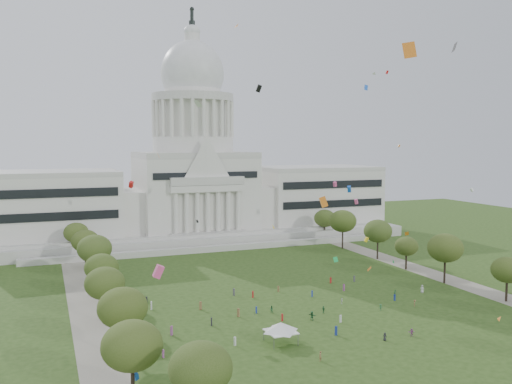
{
  "coord_description": "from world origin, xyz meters",
  "views": [
    {
      "loc": [
        -56.18,
        -98.05,
        37.75
      ],
      "look_at": [
        0.0,
        45.0,
        24.0
      ],
      "focal_mm": 38.0,
      "sensor_mm": 36.0,
      "label": 1
    }
  ],
  "objects": [
    {
      "name": "ground",
      "position": [
        0.0,
        0.0,
        0.0
      ],
      "size": [
        400.0,
        400.0,
        0.0
      ],
      "primitive_type": "plane",
      "color": "#2A4816",
      "rests_on": "ground"
    },
    {
      "name": "capitol",
      "position": [
        0.0,
        113.59,
        22.3
      ],
      "size": [
        160.0,
        64.5,
        91.3
      ],
      "color": "#B8B6AD",
      "rests_on": "ground"
    },
    {
      "name": "path_left",
      "position": [
        -48.0,
        30.0,
        0.02
      ],
      "size": [
        8.0,
        160.0,
        0.04
      ],
      "primitive_type": "cube",
      "color": "gray",
      "rests_on": "ground"
    },
    {
      "name": "path_right",
      "position": [
        48.0,
        30.0,
        0.02
      ],
      "size": [
        8.0,
        160.0,
        0.04
      ],
      "primitive_type": "cube",
      "color": "gray",
      "rests_on": "ground"
    },
    {
      "name": "row_tree_l_0",
      "position": [
        -45.26,
        -21.68,
        8.95
      ],
      "size": [
        8.85,
        8.85,
        12.59
      ],
      "color": "black",
      "rests_on": "ground"
    },
    {
      "name": "row_tree_l_1",
      "position": [
        -44.07,
        -2.96,
        8.95
      ],
      "size": [
        8.86,
        8.86,
        12.59
      ],
      "color": "black",
      "rests_on": "ground"
    },
    {
      "name": "row_tree_r_1",
      "position": [
        46.22,
        -1.75,
        7.66
      ],
      "size": [
        7.58,
        7.58,
        10.78
      ],
      "color": "black",
      "rests_on": "ground"
    },
    {
      "name": "row_tree_l_2",
      "position": [
        -45.04,
        17.3,
        8.51
      ],
      "size": [
        8.42,
        8.42,
        11.97
      ],
      "color": "black",
      "rests_on": "ground"
    },
    {
      "name": "row_tree_r_2",
      "position": [
        44.17,
        17.44,
        9.66
      ],
      "size": [
        9.55,
        9.55,
        13.58
      ],
      "color": "black",
      "rests_on": "ground"
    },
    {
      "name": "row_tree_l_3",
      "position": [
        -44.09,
        33.92,
        8.21
      ],
      "size": [
        8.12,
        8.12,
        11.55
      ],
      "color": "black",
      "rests_on": "ground"
    },
    {
      "name": "row_tree_r_3",
      "position": [
        44.4,
        34.48,
        7.08
      ],
      "size": [
        7.01,
        7.01,
        9.98
      ],
      "color": "black",
      "rests_on": "ground"
    },
    {
      "name": "row_tree_l_4",
      "position": [
        -44.08,
        52.42,
        9.39
      ],
      "size": [
        9.29,
        9.29,
        13.21
      ],
      "color": "black",
      "rests_on": "ground"
    },
    {
      "name": "row_tree_r_4",
      "position": [
        44.76,
        50.04,
        9.29
      ],
      "size": [
        9.19,
        9.19,
        13.06
      ],
      "color": "black",
      "rests_on": "ground"
    },
    {
      "name": "row_tree_l_5",
      "position": [
        -45.22,
        71.01,
        8.42
      ],
      "size": [
        8.33,
        8.33,
        11.85
      ],
      "color": "black",
      "rests_on": "ground"
    },
    {
      "name": "row_tree_r_5",
      "position": [
        43.49,
        70.19,
        9.93
      ],
      "size": [
        9.82,
        9.82,
        13.96
      ],
      "color": "black",
      "rests_on": "ground"
    },
    {
      "name": "row_tree_l_6",
      "position": [
        -46.87,
        89.14,
        8.27
      ],
      "size": [
        8.19,
        8.19,
        11.64
      ],
      "color": "black",
      "rests_on": "ground"
    },
    {
      "name": "row_tree_r_6",
      "position": [
        45.96,
        88.13,
        8.51
      ],
      "size": [
        8.42,
        8.42,
        11.97
      ],
      "color": "black",
      "rests_on": "ground"
    },
    {
      "name": "near_tree_0",
      "position": [
        -38.0,
        -32.0,
        8.56
      ],
      "size": [
        8.47,
        8.47,
        12.04
      ],
      "color": "black",
      "rests_on": "ground"
    },
    {
      "name": "event_tent",
      "position": [
        -15.36,
        -6.95,
        3.2
      ],
      "size": [
        7.76,
        7.76,
        4.13
      ],
      "color": "#4C4C4C",
      "rests_on": "ground"
    },
    {
      "name": "person_0",
      "position": [
        32.27,
        11.75,
        1.01
      ],
      "size": [
        1.11,
        1.18,
        2.03
      ],
      "primitive_type": "imported",
      "rotation": [
        0.0,
        0.0,
        5.34
      ],
      "color": "silver",
      "rests_on": "ground"
    },
    {
      "name": "person_2",
      "position": [
        24.45,
        12.18,
        0.75
      ],
      "size": [
        0.83,
        0.64,
        1.51
      ],
      "primitive_type": "imported",
      "rotation": [
        0.0,
        0.0,
        0.29
      ],
      "color": "#33723F",
      "rests_on": "ground"
    },
    {
      "name": "person_3",
      "position": [
        13.95,
        3.18,
        0.75
      ],
      "size": [
        1.0,
        1.08,
        1.51
      ],
      "primitive_type": "imported",
      "rotation": [
        0.0,
        0.0,
        5.37
      ],
      "color": "#33723F",
      "rests_on": "ground"
    },
    {
      "name": "person_4",
      "position": [
        0.99,
        6.32,
        0.84
      ],
      "size": [
        0.64,
        1.04,
        1.68
      ],
      "primitive_type": "imported",
      "rotation": [
        0.0,
        0.0,
        4.83
      ],
      "color": "#33723F",
      "rests_on": "ground"
    },
    {
      "name": "person_5",
      "position": [
        -3.64,
        2.88,
        0.99
      ],
      "size": [
        1.55,
        1.95,
        1.98
      ],
      "primitive_type": "imported",
      "rotation": [
        0.0,
        0.0,
        2.1
      ],
      "color": "#33723F",
      "rests_on": "ground"
    },
    {
      "name": "person_6",
      "position": [
        3.8,
        -13.09,
        0.81
      ],
      "size": [
        0.87,
        0.94,
        1.61
      ],
      "primitive_type": "imported",
      "rotation": [
        0.0,
        0.0,
        2.17
      ],
      "color": "#26262B",
      "rests_on": "ground"
    },
    {
      "name": "person_7",
      "position": [
        -12.42,
        -17.23,
        0.9
      ],
      "size": [
        0.81,
        0.77,
        1.79
      ],
      "primitive_type": "imported",
      "rotation": [
        0.0,
        0.0,
        3.78
      ],
      "color": "olive",
      "rests_on": "ground"
    },
    {
      "name": "person_8",
      "position": [
        -9.8,
        10.59,
        0.84
      ],
      "size": [
        0.95,
        0.79,
        1.67
      ],
      "primitive_type": "imported",
      "rotation": [
        0.0,
        0.0,
        2.71
      ],
      "color": "#33723F",
      "rests_on": "ground"
    },
    {
      "name": "person_9",
      "position": [
        23.08,
        2.82,
        0.79
      ],
      "size": [
        1.0,
        1.15,
        1.59
      ],
      "primitive_type": "imported",
      "rotation": [
        0.0,
        0.0,
        1.0
      ],
      "color": "olive",
      "rests_on": "ground"
    },
    {
      "name": "person_10",
      "position": [
        8.37,
        10.86,
        0.7
      ],
      "size": [
        0.75,
        0.93,
        1.4
      ],
      "primitive_type": "imported",
      "rotation": [
        0.0,
        0.0,
        1.14
      ],
      "color": "silver",
      "rests_on": "ground"
    },
    {
      "name": "person_11",
      "position": [
        10.13,
        -12.95,
        0.77
      ],
      "size": [
        1.5,
        0.83,
        1.53
      ],
      "primitive_type": "imported",
      "rotation": [
        0.0,
        0.0,
        2.94
      ],
      "color": "#994C8C",
      "rests_on": "ground"
    },
    {
      "name": "distant_crowd",
      "position": [
        -14.7,
        13.66,
        0.86
      ],
      "size": [
        64.6,
        37.33,
        1.93
      ],
      "color": "#994C8C",
      "rests_on": "ground"
    },
    {
      "name": "kite_swarm",
      "position": [
        0.89,
        8.84,
        29.8
      ],
      "size": [
        91.32,
        98.66,
        59.16
      ],
      "color": "orange",
      "rests_on": "ground"
    }
  ]
}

